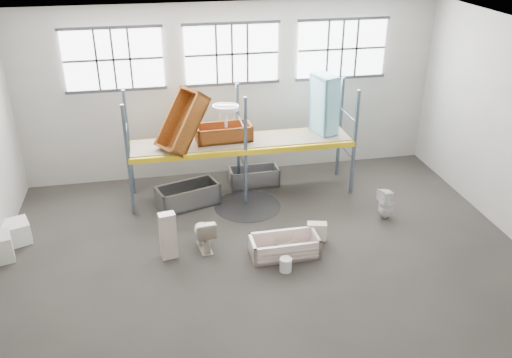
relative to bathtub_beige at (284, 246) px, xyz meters
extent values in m
cube|color=#423D38|center=(-0.42, -0.28, -0.28)|extent=(12.00, 10.00, 0.10)
cube|color=silver|center=(-0.42, -0.28, 4.82)|extent=(12.00, 10.00, 0.10)
cube|color=#AEABA2|center=(-0.42, 4.77, 2.27)|extent=(12.00, 0.10, 5.00)
cube|color=#ADAAA0|center=(-0.42, -5.33, 2.27)|extent=(12.00, 0.10, 5.00)
cube|color=white|center=(-3.62, 4.66, 3.37)|extent=(2.60, 0.04, 1.60)
cube|color=white|center=(-0.42, 4.66, 3.37)|extent=(2.60, 0.04, 1.60)
cube|color=white|center=(2.78, 4.66, 3.37)|extent=(2.60, 0.04, 1.60)
cube|color=slate|center=(-3.42, 2.62, 1.27)|extent=(0.08, 0.08, 3.00)
cube|color=slate|center=(-3.42, 3.82, 1.27)|extent=(0.08, 0.08, 3.00)
cube|color=slate|center=(-0.42, 2.62, 1.27)|extent=(0.08, 0.08, 3.00)
cube|color=slate|center=(-0.42, 3.82, 1.27)|extent=(0.08, 0.08, 3.00)
cube|color=slate|center=(2.58, 2.62, 1.27)|extent=(0.08, 0.08, 3.00)
cube|color=slate|center=(2.58, 3.82, 1.27)|extent=(0.08, 0.08, 3.00)
cube|color=yellow|center=(-0.42, 2.62, 1.27)|extent=(6.00, 0.10, 0.14)
cube|color=yellow|center=(-0.42, 3.82, 1.27)|extent=(6.00, 0.10, 0.14)
cube|color=gray|center=(-0.42, 3.22, 1.35)|extent=(5.90, 1.10, 0.03)
cylinder|color=black|center=(-0.42, 2.42, -0.23)|extent=(1.80, 1.80, 0.00)
cube|color=#F5E5CE|center=(0.89, 0.40, 0.05)|extent=(0.51, 0.34, 0.44)
imported|color=beige|center=(0.05, 0.26, -0.07)|extent=(0.58, 0.58, 0.17)
imported|color=beige|center=(-1.79, 0.63, 0.19)|extent=(0.56, 0.87, 0.84)
cube|color=beige|center=(-2.61, 0.42, 0.34)|extent=(0.40, 0.30, 1.14)
imported|color=white|center=(2.96, 1.12, 0.18)|extent=(0.46, 0.45, 0.82)
imported|color=white|center=(-0.86, 3.08, 1.86)|extent=(0.78, 0.66, 0.61)
cylinder|color=silver|center=(-0.12, -0.62, -0.07)|extent=(0.29, 0.29, 0.32)
cube|color=white|center=(-6.18, 1.78, 0.03)|extent=(0.80, 0.80, 0.52)
camera|label=1|loc=(-2.67, -10.11, 6.90)|focal=37.86mm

